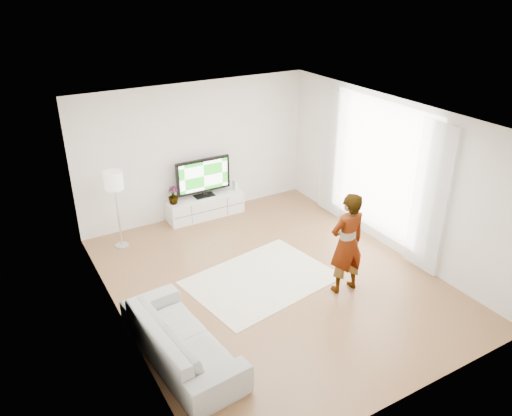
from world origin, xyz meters
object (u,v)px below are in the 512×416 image
media_console (205,206)px  sofa (181,338)px  rug (261,280)px  floor_lamp (114,184)px  television (203,176)px  player (347,243)px

media_console → sofa: (-2.07, -3.74, 0.09)m
rug → floor_lamp: bearing=126.3°
television → rug: 2.85m
player → sofa: bearing=5.2°
media_console → television: 0.67m
rug → sofa: bearing=-150.2°
player → media_console: bearing=-75.1°
television → sofa: 4.34m
media_console → television: television is taller
television → floor_lamp: (-1.91, -0.38, 0.38)m
player → floor_lamp: size_ratio=1.13×
television → sofa: television is taller
television → player: player is taller
media_console → rug: media_console is taller
media_console → player: (0.82, -3.58, 0.64)m
television → floor_lamp: size_ratio=0.78×
television → sofa: (-2.07, -3.77, -0.59)m
sofa → floor_lamp: floor_lamp is taller
television → rug: bearing=-94.4°
sofa → floor_lamp: size_ratio=1.44×
television → sofa: bearing=-118.8°
media_console → television: (-0.00, 0.03, 0.67)m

